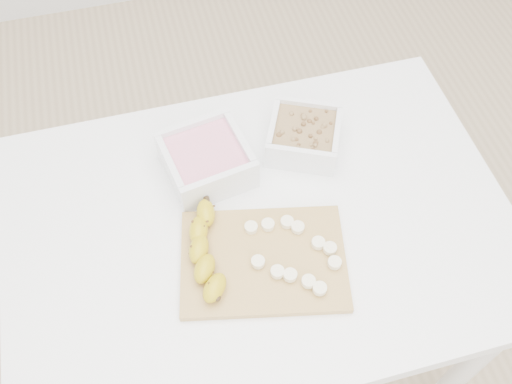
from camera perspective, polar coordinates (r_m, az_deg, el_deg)
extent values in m
plane|color=#C6AD89|center=(1.81, 0.25, -15.18)|extent=(3.50, 3.50, 0.00)
cube|color=white|center=(1.15, 0.39, -3.43)|extent=(1.00, 0.70, 0.04)
cylinder|color=white|center=(1.51, 20.44, -16.00)|extent=(0.05, 0.05, 0.71)
cylinder|color=white|center=(1.63, -17.63, -4.85)|extent=(0.05, 0.05, 0.71)
cylinder|color=white|center=(1.71, 12.10, 1.65)|extent=(0.05, 0.05, 0.71)
cube|color=white|center=(1.17, -4.97, 3.25)|extent=(0.19, 0.19, 0.08)
cube|color=pink|center=(1.17, -4.98, 3.35)|extent=(0.16, 0.16, 0.04)
cube|color=white|center=(1.21, 4.83, 5.65)|extent=(0.19, 0.19, 0.07)
cube|color=olive|center=(1.21, 4.84, 5.73)|extent=(0.16, 0.16, 0.04)
cube|color=tan|center=(1.08, 0.74, -6.85)|extent=(0.35, 0.28, 0.01)
cylinder|color=#F7EABF|center=(1.10, -0.50, -3.57)|extent=(0.03, 0.03, 0.01)
cylinder|color=#F7EABF|center=(1.10, 1.20, -3.29)|extent=(0.03, 0.03, 0.01)
cylinder|color=#F7EABF|center=(1.10, 3.13, -3.02)|extent=(0.03, 0.03, 0.01)
cylinder|color=#F7EABF|center=(1.10, 4.20, -3.55)|extent=(0.03, 0.03, 0.01)
cylinder|color=#F7EABF|center=(1.08, 6.24, -5.09)|extent=(0.03, 0.03, 0.01)
cylinder|color=#F7EABF|center=(1.08, 7.40, -5.61)|extent=(0.03, 0.03, 0.01)
cylinder|color=#F7EABF|center=(1.07, 7.86, -7.02)|extent=(0.03, 0.03, 0.01)
cylinder|color=#F7EABF|center=(1.06, 0.20, -7.00)|extent=(0.03, 0.03, 0.01)
cylinder|color=#F7EABF|center=(1.05, 2.15, -7.98)|extent=(0.03, 0.03, 0.01)
cylinder|color=#F7EABF|center=(1.05, 3.44, -8.29)|extent=(0.03, 0.03, 0.01)
cylinder|color=#F7EABF|center=(1.04, 5.27, -8.90)|extent=(0.03, 0.03, 0.01)
cylinder|color=#F7EABF|center=(1.04, 6.39, -9.57)|extent=(0.03, 0.03, 0.01)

